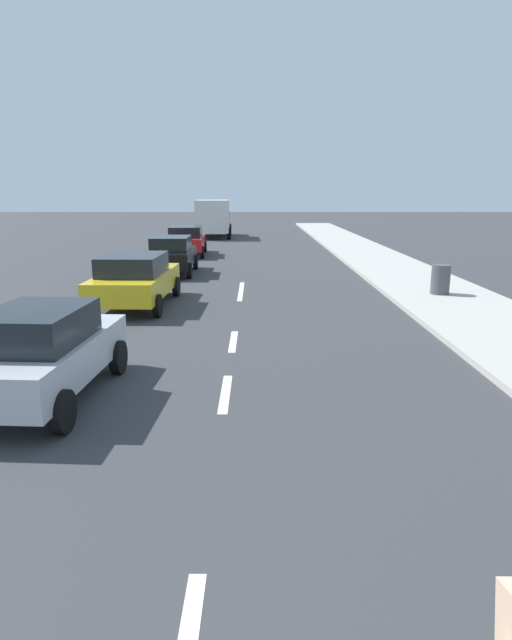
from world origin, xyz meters
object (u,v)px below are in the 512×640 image
object	(u,v)px
parked_car_silver	(41,351)
parked_car_black	(170,254)
parked_car_red	(185,240)
trash_bin_far	(439,279)
parked_car_yellow	(133,278)
delivery_truck	(212,217)

from	to	relation	value
parked_car_silver	parked_car_black	bearing A→B (deg)	93.38
parked_car_silver	parked_car_red	size ratio (longest dim) A/B	0.85
parked_car_silver	trash_bin_far	world-z (taller)	parked_car_silver
parked_car_red	trash_bin_far	world-z (taller)	parked_car_red
parked_car_silver	parked_car_yellow	size ratio (longest dim) A/B	0.85
parked_car_black	delivery_truck	xyz separation A→B (m)	(0.29, 18.92, 0.67)
parked_car_silver	delivery_truck	world-z (taller)	delivery_truck
parked_car_red	trash_bin_far	size ratio (longest dim) A/B	4.84
parked_car_black	parked_car_red	world-z (taller)	same
parked_car_black	parked_car_red	bearing A→B (deg)	90.94
parked_car_red	delivery_truck	world-z (taller)	delivery_truck
parked_car_yellow	delivery_truck	xyz separation A→B (m)	(0.38, 25.53, 0.66)
parked_car_black	delivery_truck	size ratio (longest dim) A/B	0.65
parked_car_yellow	parked_car_red	bearing A→B (deg)	92.11
delivery_truck	trash_bin_far	distance (m)	25.99
parked_car_silver	parked_car_yellow	xyz separation A→B (m)	(-0.14, 7.53, 0.01)
parked_car_yellow	parked_car_silver	bearing A→B (deg)	-87.56
parked_car_silver	parked_car_black	xyz separation A→B (m)	(-0.05, 14.15, 0.00)
parked_car_yellow	delivery_truck	bearing A→B (deg)	90.50
parked_car_silver	parked_car_red	xyz separation A→B (m)	(-0.32, 21.05, 0.01)
trash_bin_far	parked_car_silver	bearing A→B (deg)	-137.11
parked_car_yellow	delivery_truck	world-z (taller)	delivery_truck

